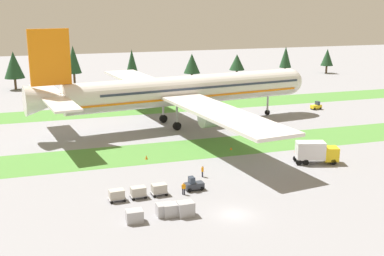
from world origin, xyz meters
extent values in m
plane|color=gray|center=(0.00, 0.00, 0.00)|extent=(400.00, 400.00, 0.00)
cube|color=#4C8438|center=(0.00, 28.02, 0.00)|extent=(320.00, 11.82, 0.01)
cube|color=#4C8438|center=(0.00, 63.67, 0.00)|extent=(320.00, 11.82, 0.01)
cylinder|color=silver|center=(8.19, 45.84, 7.39)|extent=(52.16, 13.18, 6.03)
sphere|color=silver|center=(33.85, 49.45, 7.39)|extent=(5.91, 5.91, 5.91)
cone|color=silver|center=(-19.98, 41.89, 7.85)|extent=(9.56, 6.91, 5.73)
cube|color=orange|center=(8.19, 45.84, 6.34)|extent=(50.93, 13.13, 0.36)
cube|color=#283342|center=(11.32, 46.28, 8.15)|extent=(45.91, 12.36, 0.44)
cube|color=silver|center=(2.22, 65.61, 6.79)|extent=(12.97, 35.57, 0.54)
cylinder|color=#A3A3A8|center=(4.17, 60.61, 4.80)|extent=(5.47, 3.99, 3.32)
cube|color=silver|center=(7.89, 25.20, 6.79)|extent=(12.97, 35.57, 0.54)
cylinder|color=#A3A3A8|center=(8.39, 30.54, 4.80)|extent=(5.47, 3.99, 3.32)
cube|color=silver|center=(-20.48, 50.03, 8.30)|extent=(6.31, 13.16, 0.38)
cube|color=silver|center=(-18.22, 33.93, 8.30)|extent=(6.31, 13.16, 0.38)
cube|color=orange|center=(-19.35, 41.98, 15.54)|extent=(7.41, 1.67, 10.26)
cylinder|color=#A3A3A8|center=(28.22, 48.66, 3.54)|extent=(0.44, 0.44, 5.89)
cylinder|color=black|center=(28.22, 48.66, 0.60)|extent=(1.25, 0.58, 1.20)
cylinder|color=#A3A3A8|center=(3.56, 48.85, 3.67)|extent=(0.44, 0.44, 5.64)
cylinder|color=black|center=(3.56, 48.85, 0.85)|extent=(1.77, 0.83, 1.70)
cylinder|color=#A3A3A8|center=(4.57, 41.68, 3.67)|extent=(0.44, 0.44, 5.64)
cylinder|color=black|center=(4.57, 41.68, 0.85)|extent=(1.77, 0.83, 1.70)
cube|color=#2D333D|center=(-2.22, 9.30, 0.69)|extent=(2.67, 1.44, 0.77)
cube|color=#283342|center=(-2.61, 9.28, 1.52)|extent=(0.76, 1.13, 0.90)
cylinder|color=black|center=(-1.35, 9.90, 0.30)|extent=(0.61, 0.23, 0.60)
cylinder|color=black|center=(-1.28, 8.80, 0.30)|extent=(0.61, 0.23, 0.60)
cylinder|color=black|center=(-3.16, 9.80, 0.30)|extent=(0.61, 0.23, 0.60)
cylinder|color=black|center=(-3.10, 8.70, 0.30)|extent=(0.61, 0.23, 0.60)
cube|color=#A3A3A8|center=(-7.32, 9.01, 0.40)|extent=(2.28, 1.62, 0.10)
cube|color=#ADA89E|center=(-7.32, 9.01, 1.00)|extent=(2.01, 1.43, 1.10)
cylinder|color=black|center=(-6.52, 9.75, 0.20)|extent=(0.41, 0.14, 0.40)
cylinder|color=black|center=(-6.44, 8.37, 0.20)|extent=(0.41, 0.14, 0.40)
cylinder|color=black|center=(-8.19, 9.66, 0.20)|extent=(0.41, 0.14, 0.40)
cylinder|color=black|center=(-8.11, 8.28, 0.20)|extent=(0.41, 0.14, 0.40)
cube|color=#A3A3A8|center=(-10.21, 8.85, 0.40)|extent=(2.28, 1.62, 0.10)
cube|color=#ADA89E|center=(-10.21, 8.85, 1.00)|extent=(2.01, 1.43, 1.10)
cylinder|color=black|center=(-9.41, 9.59, 0.20)|extent=(0.41, 0.14, 0.40)
cylinder|color=black|center=(-9.34, 8.21, 0.20)|extent=(0.41, 0.14, 0.40)
cylinder|color=black|center=(-11.08, 9.49, 0.20)|extent=(0.41, 0.14, 0.40)
cylinder|color=black|center=(-11.01, 8.11, 0.20)|extent=(0.41, 0.14, 0.40)
cube|color=#A3A3A8|center=(-13.11, 8.69, 0.40)|extent=(2.28, 1.62, 0.10)
cube|color=#ADA89E|center=(-13.11, 8.69, 1.00)|extent=(2.01, 1.43, 1.10)
cylinder|color=black|center=(-12.31, 9.42, 0.20)|extent=(0.41, 0.14, 0.40)
cylinder|color=black|center=(-12.23, 8.04, 0.20)|extent=(0.41, 0.14, 0.40)
cylinder|color=black|center=(-13.98, 9.33, 0.20)|extent=(0.41, 0.14, 0.40)
cylinder|color=black|center=(-13.90, 7.95, 0.20)|extent=(0.41, 0.14, 0.40)
cube|color=yellow|center=(22.44, 13.88, 1.58)|extent=(2.75, 2.82, 2.20)
cube|color=#283342|center=(23.45, 13.58, 2.02)|extent=(0.65, 2.01, 0.97)
cube|color=silver|center=(19.22, 14.81, 2.18)|extent=(4.96, 3.47, 2.80)
cylinder|color=black|center=(22.93, 14.78, 0.48)|extent=(1.01, 0.56, 0.96)
cylinder|color=black|center=(22.37, 12.86, 0.48)|extent=(1.01, 0.56, 0.96)
cylinder|color=black|center=(18.63, 16.03, 0.48)|extent=(1.01, 0.56, 0.96)
cylinder|color=black|center=(18.08, 14.11, 0.48)|extent=(1.01, 0.56, 0.96)
cylinder|color=black|center=(17.55, 16.34, 0.48)|extent=(1.01, 0.56, 0.96)
cylinder|color=black|center=(16.99, 14.42, 0.48)|extent=(1.01, 0.56, 0.96)
cube|color=yellow|center=(42.19, 50.62, 0.69)|extent=(2.76, 1.65, 0.77)
cube|color=#283342|center=(42.58, 50.67, 1.52)|extent=(0.85, 1.18, 0.90)
cylinder|color=black|center=(41.37, 49.95, 0.30)|extent=(0.62, 0.28, 0.60)
cylinder|color=black|center=(41.21, 51.04, 0.30)|extent=(0.62, 0.28, 0.60)
cylinder|color=black|center=(43.17, 50.20, 0.30)|extent=(0.62, 0.28, 0.60)
cylinder|color=black|center=(43.02, 51.29, 0.30)|extent=(0.62, 0.28, 0.60)
cylinder|color=black|center=(0.56, 13.88, 0.42)|extent=(0.18, 0.18, 0.85)
cylinder|color=black|center=(0.59, 14.09, 0.42)|extent=(0.18, 0.18, 0.85)
cylinder|color=orange|center=(0.58, 13.98, 1.16)|extent=(0.36, 0.36, 0.62)
sphere|color=tan|center=(0.58, 13.98, 1.62)|extent=(0.24, 0.24, 0.24)
cylinder|color=orange|center=(0.54, 13.76, 1.13)|extent=(0.10, 0.10, 0.58)
cylinder|color=orange|center=(0.61, 14.21, 1.13)|extent=(0.10, 0.10, 0.58)
cylinder|color=black|center=(-4.00, 8.13, 0.42)|extent=(0.18, 0.18, 0.85)
cylinder|color=black|center=(-4.21, 8.19, 0.42)|extent=(0.18, 0.18, 0.85)
cylinder|color=orange|center=(-4.11, 8.16, 1.16)|extent=(0.36, 0.36, 0.62)
sphere|color=tan|center=(-4.11, 8.16, 1.62)|extent=(0.24, 0.24, 0.24)
cylinder|color=orange|center=(-3.89, 8.10, 1.13)|extent=(0.10, 0.10, 0.58)
cylinder|color=orange|center=(-4.33, 8.22, 1.13)|extent=(0.10, 0.10, 0.58)
cube|color=#A3A3A8|center=(-12.15, 1.69, 0.76)|extent=(2.02, 1.63, 1.52)
cube|color=#A3A3A8|center=(-7.51, 2.10, 0.79)|extent=(2.05, 1.67, 1.59)
cube|color=#A3A3A8|center=(-8.25, 2.39, 0.77)|extent=(2.01, 1.61, 1.55)
cube|color=#A3A3A8|center=(-5.84, 1.60, 0.89)|extent=(2.05, 1.67, 1.79)
cone|color=orange|center=(-5.54, 24.84, 0.34)|extent=(0.44, 0.44, 0.69)
cone|color=orange|center=(20.07, 20.92, 0.28)|extent=(0.44, 0.44, 0.56)
cone|color=orange|center=(9.89, 25.61, 0.24)|extent=(0.44, 0.44, 0.48)
cylinder|color=#4C3823|center=(-27.91, 102.06, 1.71)|extent=(0.70, 0.70, 3.41)
cone|color=#1E4223|center=(-27.91, 102.06, 7.33)|extent=(5.82, 5.82, 7.83)
cylinder|color=#4C3823|center=(-10.61, 104.15, 1.93)|extent=(0.70, 0.70, 3.86)
cone|color=#1E4223|center=(-10.61, 104.15, 8.08)|extent=(4.71, 4.71, 8.45)
cylinder|color=#4C3823|center=(7.51, 103.85, 1.41)|extent=(0.70, 0.70, 2.82)
cone|color=#1E4223|center=(7.51, 103.85, 6.74)|extent=(3.92, 3.92, 7.85)
cylinder|color=#4C3823|center=(26.96, 102.00, 1.27)|extent=(0.70, 0.70, 2.54)
cone|color=#1E4223|center=(26.96, 102.00, 5.73)|extent=(5.38, 5.38, 6.37)
cylinder|color=#4C3823|center=(43.48, 103.41, 1.37)|extent=(0.70, 0.70, 2.74)
cone|color=#1E4223|center=(43.48, 103.41, 5.41)|extent=(5.23, 5.23, 5.34)
cylinder|color=#4C3823|center=(61.06, 101.96, 1.53)|extent=(0.70, 0.70, 3.07)
cone|color=#1E4223|center=(61.06, 101.96, 6.66)|extent=(4.13, 4.13, 7.19)
cylinder|color=#4C3823|center=(79.00, 104.07, 1.39)|extent=(0.70, 0.70, 2.79)
cone|color=#1E4223|center=(79.00, 104.07, 5.78)|extent=(4.42, 4.42, 5.98)
camera|label=1|loc=(-22.06, -51.90, 25.46)|focal=46.25mm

